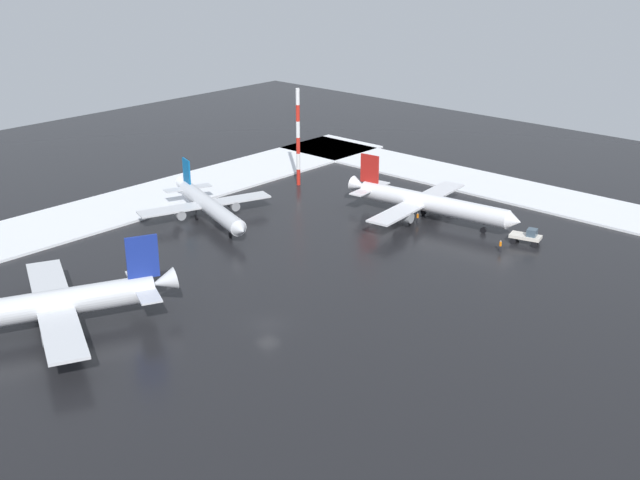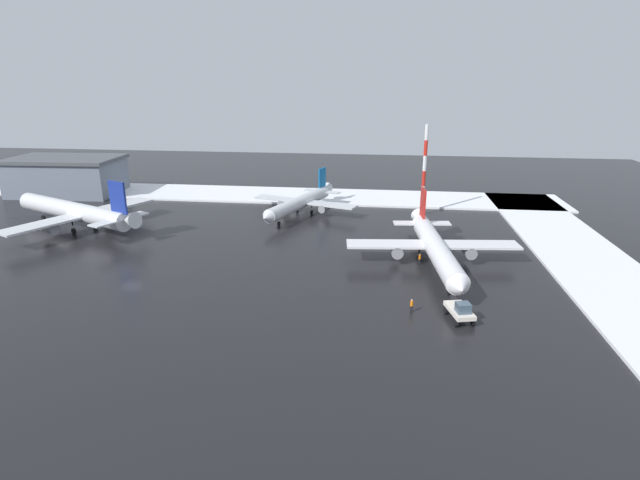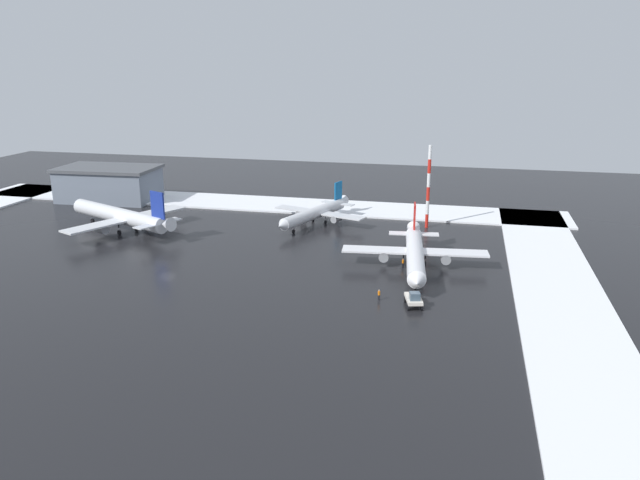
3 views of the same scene
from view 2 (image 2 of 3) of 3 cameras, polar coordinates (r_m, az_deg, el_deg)
name	(u,v)px [view 2 (image 2 of 3)]	position (r m, az deg, el deg)	size (l,w,h in m)	color
ground_plane	(130,271)	(77.25, -20.90, -3.32)	(240.00, 240.00, 0.00)	black
snow_bank_far	(232,194)	(121.51, -10.06, 5.23)	(152.00, 16.00, 0.41)	white
snow_bank_left	(624,294)	(75.13, 31.37, -5.28)	(14.00, 116.00, 0.41)	white
airplane_foreground_jet	(435,247)	(74.74, 13.02, -0.77)	(25.95, 31.20, 9.26)	white
airplane_parked_portside	(75,211)	(101.31, -26.18, 2.95)	(32.72, 27.78, 10.31)	silver
airplane_distant_tail	(301,202)	(100.93, -2.24, 4.33)	(22.26, 26.39, 8.07)	silver
pushback_tug	(460,310)	(59.68, 15.75, -7.75)	(3.23, 4.99, 2.50)	silver
ground_crew_beside_wing	(412,305)	(60.48, 10.43, -7.31)	(0.36, 0.36, 1.71)	black
ground_crew_by_nose_gear	(420,258)	(75.77, 11.33, -2.07)	(0.36, 0.36, 1.71)	black
antenna_mast	(424,171)	(101.74, 11.83, 7.74)	(0.70, 0.70, 18.07)	red
cargo_hangar	(67,176)	(133.77, -26.98, 6.57)	(25.74, 16.27, 8.80)	slate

